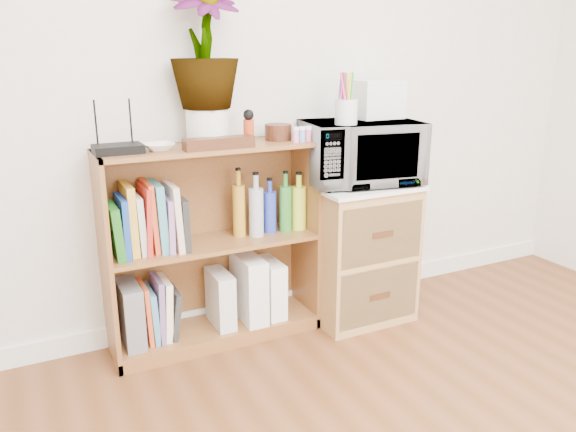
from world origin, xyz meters
TOP-DOWN VIEW (x-y plane):
  - skirting_board at (0.00, 2.24)m, footprint 4.00×0.02m
  - bookshelf at (-0.35, 2.10)m, footprint 1.00×0.30m
  - wicker_unit at (0.40, 2.02)m, footprint 0.50×0.45m
  - microwave at (0.40, 2.02)m, footprint 0.61×0.46m
  - pen_cup at (0.27, 1.95)m, footprint 0.10×0.10m
  - small_appliance at (0.54, 2.11)m, footprint 0.24×0.20m
  - router at (-0.75, 2.08)m, footprint 0.20×0.13m
  - white_bowl at (-0.58, 2.07)m, footprint 0.13×0.13m
  - plant_pot at (-0.35, 2.12)m, footprint 0.19×0.19m
  - potted_plant at (-0.35, 2.12)m, footprint 0.30×0.30m
  - trinket_box at (-0.34, 2.00)m, footprint 0.31×0.08m
  - kokeshi_doll at (-0.18, 2.06)m, footprint 0.05×0.05m
  - wooden_bowl at (-0.01, 2.11)m, footprint 0.13×0.13m
  - paint_jars at (0.07, 2.01)m, footprint 0.12×0.04m
  - file_box at (-0.75, 2.10)m, footprint 0.09×0.23m
  - magazine_holder_left at (-0.33, 2.09)m, footprint 0.09×0.22m
  - magazine_holder_mid at (-0.18, 2.09)m, footprint 0.10×0.26m
  - magazine_holder_right at (-0.07, 2.09)m, footprint 0.09×0.23m
  - cookbooks at (-0.65, 2.10)m, footprint 0.33×0.20m
  - liquor_bottles at (-0.02, 2.10)m, footprint 0.45×0.07m
  - lower_books at (-0.63, 2.10)m, footprint 0.17×0.19m

SIDE VIEW (x-z plane):
  - skirting_board at x=0.00m, z-range 0.00..0.10m
  - lower_books at x=-0.63m, z-range 0.05..0.35m
  - magazine_holder_left at x=-0.33m, z-range 0.07..0.34m
  - magazine_holder_right at x=-0.07m, z-range 0.07..0.35m
  - file_box at x=-0.75m, z-range 0.07..0.36m
  - magazine_holder_mid at x=-0.18m, z-range 0.07..0.40m
  - wicker_unit at x=0.40m, z-range 0.00..0.70m
  - bookshelf at x=-0.35m, z-range 0.00..0.95m
  - cookbooks at x=-0.65m, z-range 0.48..0.79m
  - liquor_bottles at x=-0.02m, z-range 0.48..0.80m
  - microwave at x=0.40m, z-range 0.72..1.03m
  - white_bowl at x=-0.58m, z-range 0.95..0.98m
  - router at x=-0.75m, z-range 0.95..0.99m
  - trinket_box at x=-0.34m, z-range 0.95..1.00m
  - paint_jars at x=0.07m, z-range 0.95..1.01m
  - wooden_bowl at x=-0.01m, z-range 0.95..1.02m
  - kokeshi_doll at x=-0.18m, z-range 0.95..1.06m
  - plant_pot at x=-0.35m, z-range 0.95..1.11m
  - pen_cup at x=0.27m, z-range 1.03..1.14m
  - small_appliance at x=0.54m, z-range 1.03..1.22m
  - potted_plant at x=-0.35m, z-range 1.11..1.64m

